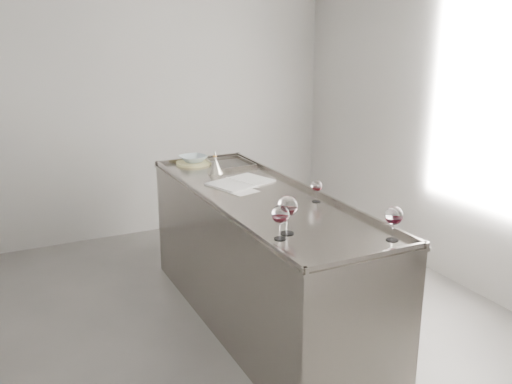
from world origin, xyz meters
name	(u,v)px	position (x,y,z in m)	size (l,w,h in m)	color
room_shell	(206,145)	(0.00, 0.00, 1.40)	(4.54, 5.04, 2.84)	#595653
counter	(261,261)	(0.50, 0.30, 0.47)	(0.77, 2.42, 0.97)	gray
wine_glass_left	(280,215)	(0.24, -0.45, 1.08)	(0.10, 0.10, 0.19)	white
wine_glass_middle	(287,207)	(0.31, -0.39, 1.10)	(0.11, 0.11, 0.22)	white
wine_glass_right	(394,216)	(0.77, -0.73, 1.08)	(0.10, 0.10, 0.19)	white
wine_glass_small	(317,187)	(0.78, 0.04, 1.04)	(0.07, 0.07, 0.15)	white
notebook	(240,182)	(0.52, 0.67, 0.95)	(0.51, 0.43, 0.02)	silver
loose_paper_top	(238,190)	(0.43, 0.51, 0.94)	(0.19, 0.27, 0.00)	white
loose_paper_under	(237,184)	(0.48, 0.65, 0.94)	(0.21, 0.30, 0.00)	silver
trivet	(193,163)	(0.41, 1.38, 0.95)	(0.28, 0.28, 0.02)	beige
ceramic_bowl	(193,159)	(0.41, 1.38, 0.99)	(0.22, 0.22, 0.05)	#91A3A9
wine_funnel	(215,166)	(0.46, 1.02, 0.99)	(0.12, 0.12, 0.18)	#A8A295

